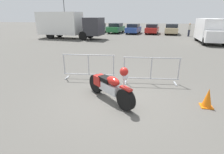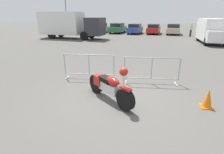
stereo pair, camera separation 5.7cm
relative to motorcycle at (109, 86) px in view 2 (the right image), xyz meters
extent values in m
plane|color=#54514C|center=(0.16, 0.13, -0.48)|extent=(120.00, 120.00, 0.00)
cylinder|color=black|center=(0.59, -0.52, -0.15)|extent=(0.61, 0.57, 0.65)
cylinder|color=black|center=(-0.59, 0.52, -0.15)|extent=(0.61, 0.57, 0.65)
cube|color=silver|center=(0.00, 0.00, -0.05)|extent=(0.80, 0.75, 0.28)
ellipsoid|color=#B21E19|center=(0.14, -0.12, 0.23)|extent=(0.60, 0.57, 0.26)
cube|color=black|center=(-0.14, 0.12, 0.19)|extent=(0.58, 0.56, 0.12)
cube|color=#B21E19|center=(-0.40, 0.35, 0.05)|extent=(0.49, 0.49, 0.32)
cube|color=#B21E19|center=(0.59, -0.52, 0.19)|extent=(0.40, 0.38, 0.06)
cylinder|color=silver|center=(0.51, -0.45, 0.33)|extent=(0.06, 0.06, 0.46)
sphere|color=silver|center=(0.55, -0.49, 0.51)|extent=(0.16, 0.16, 0.16)
sphere|color=#B21E19|center=(0.51, -0.45, 0.66)|extent=(0.24, 0.24, 0.24)
cylinder|color=#9EA0A5|center=(-1.30, 1.78, 0.57)|extent=(2.22, 0.28, 0.04)
cylinder|color=#9EA0A5|center=(-1.30, 1.78, -0.28)|extent=(2.22, 0.28, 0.04)
cylinder|color=#9EA0A5|center=(-2.36, 1.67, 0.15)|extent=(0.05, 0.05, 0.85)
cylinder|color=#9EA0A5|center=(-1.30, 1.78, 0.15)|extent=(0.05, 0.05, 0.85)
cylinder|color=#9EA0A5|center=(-0.24, 1.90, 0.15)|extent=(0.05, 0.05, 0.85)
cube|color=#9EA0A5|center=(-2.29, 1.68, -0.46)|extent=(0.11, 0.44, 0.03)
cube|color=#9EA0A5|center=(-0.31, 1.89, -0.46)|extent=(0.11, 0.44, 0.03)
cylinder|color=#9EA0A5|center=(1.30, 1.78, 0.57)|extent=(2.22, 0.28, 0.04)
cylinder|color=#9EA0A5|center=(1.30, 1.78, -0.28)|extent=(2.22, 0.28, 0.04)
cylinder|color=#9EA0A5|center=(0.24, 1.67, 0.15)|extent=(0.05, 0.05, 0.85)
cylinder|color=#9EA0A5|center=(1.30, 1.78, 0.15)|extent=(0.05, 0.05, 0.85)
cylinder|color=#9EA0A5|center=(2.36, 1.90, 0.15)|extent=(0.05, 0.05, 0.85)
cube|color=#9EA0A5|center=(0.31, 1.68, -0.46)|extent=(0.11, 0.44, 0.03)
cube|color=#9EA0A5|center=(2.29, 1.89, -0.46)|extent=(0.11, 0.44, 0.03)
cube|color=white|center=(-9.24, 14.84, 1.25)|extent=(5.19, 2.76, 2.50)
cube|color=#2D2D33|center=(-4.96, 14.43, 0.95)|extent=(2.00, 2.34, 1.90)
cylinder|color=black|center=(-5.80, 15.48, 0.00)|extent=(0.98, 0.37, 0.96)
cylinder|color=black|center=(-5.98, 13.56, 0.00)|extent=(0.98, 0.37, 0.96)
cylinder|color=black|center=(-10.00, 15.88, 0.00)|extent=(0.98, 0.37, 0.96)
cylinder|color=black|center=(-10.18, 13.95, 0.00)|extent=(0.98, 0.37, 0.96)
cube|color=white|center=(7.01, 14.52, 0.83)|extent=(2.15, 4.17, 2.00)
cube|color=white|center=(6.92, 12.02, 0.36)|extent=(1.93, 0.97, 1.00)
cylinder|color=black|center=(6.09, 12.45, -0.12)|extent=(0.27, 0.73, 0.72)
cylinder|color=black|center=(7.89, 15.69, -0.12)|extent=(0.27, 0.73, 0.72)
cylinder|color=black|center=(6.21, 15.75, -0.12)|extent=(0.27, 0.73, 0.72)
cube|color=yellow|center=(-9.42, 22.21, 0.09)|extent=(2.09, 4.18, 0.65)
cube|color=#1E232B|center=(-9.44, 22.07, 0.65)|extent=(1.73, 2.22, 0.47)
cylinder|color=black|center=(-9.95, 23.56, -0.18)|extent=(0.27, 0.62, 0.60)
cylinder|color=black|center=(-8.59, 23.40, -0.18)|extent=(0.27, 0.62, 0.60)
cylinder|color=black|center=(-10.25, 21.01, -0.18)|extent=(0.27, 0.62, 0.60)
cylinder|color=black|center=(-8.89, 20.85, -0.18)|extent=(0.27, 0.62, 0.60)
cube|color=#B7BABF|center=(-6.68, 22.66, 0.11)|extent=(2.17, 4.34, 0.68)
cube|color=#1E232B|center=(-6.69, 22.52, 0.69)|extent=(1.80, 2.30, 0.49)
cylinder|color=black|center=(-7.23, 24.07, -0.17)|extent=(0.28, 0.64, 0.62)
cylinder|color=black|center=(-5.81, 23.91, -0.17)|extent=(0.28, 0.64, 0.62)
cylinder|color=black|center=(-7.54, 21.42, -0.17)|extent=(0.28, 0.64, 0.62)
cylinder|color=black|center=(-6.12, 21.25, -0.17)|extent=(0.28, 0.64, 0.62)
cube|color=#236B38|center=(-3.93, 22.71, 0.14)|extent=(2.27, 4.55, 0.71)
cube|color=#1E232B|center=(-3.95, 22.55, 0.75)|extent=(1.88, 2.41, 0.51)
cylinder|color=black|center=(-4.51, 24.18, -0.15)|extent=(0.30, 0.67, 0.65)
cylinder|color=black|center=(-3.03, 24.01, -0.15)|extent=(0.30, 0.67, 0.65)
cylinder|color=black|center=(-4.83, 21.40, -0.15)|extent=(0.30, 0.67, 0.65)
cylinder|color=black|center=(-3.35, 21.23, -0.15)|extent=(0.30, 0.67, 0.65)
cube|color=#284799|center=(-1.19, 22.24, 0.12)|extent=(2.18, 4.37, 0.68)
cube|color=#1E232B|center=(-1.20, 22.10, 0.70)|extent=(1.81, 2.31, 0.49)
cylinder|color=black|center=(-1.74, 23.66, -0.17)|extent=(0.29, 0.65, 0.62)
cylinder|color=black|center=(-0.32, 23.50, -0.17)|extent=(0.29, 0.65, 0.62)
cylinder|color=black|center=(-2.05, 20.99, -0.17)|extent=(0.29, 0.65, 0.62)
cylinder|color=black|center=(-0.63, 20.83, -0.17)|extent=(0.29, 0.65, 0.62)
cube|color=#B21E19|center=(1.56, 22.55, 0.11)|extent=(2.15, 4.31, 0.67)
cube|color=#1E232B|center=(1.54, 22.40, 0.69)|extent=(1.78, 2.28, 0.48)
cylinder|color=black|center=(1.01, 23.94, -0.17)|extent=(0.28, 0.64, 0.62)
cylinder|color=black|center=(2.41, 23.78, -0.17)|extent=(0.28, 0.64, 0.62)
cylinder|color=black|center=(0.70, 21.31, -0.17)|extent=(0.28, 0.64, 0.62)
cylinder|color=black|center=(2.11, 21.15, -0.17)|extent=(0.28, 0.64, 0.62)
cube|color=tan|center=(4.30, 22.40, 0.13)|extent=(2.23, 4.46, 0.70)
cube|color=#1E232B|center=(4.29, 22.25, 0.73)|extent=(1.85, 2.36, 0.50)
cylinder|color=black|center=(3.73, 23.85, -0.16)|extent=(0.29, 0.66, 0.64)
cylinder|color=black|center=(5.19, 23.68, -0.16)|extent=(0.29, 0.66, 0.64)
cylinder|color=black|center=(3.42, 21.12, -0.16)|extent=(0.29, 0.66, 0.64)
cylinder|color=black|center=(4.87, 20.95, -0.16)|extent=(0.29, 0.66, 0.64)
cylinder|color=#262838|center=(6.20, 19.84, -0.05)|extent=(0.32, 0.32, 0.85)
cylinder|color=beige|center=(6.20, 19.84, 0.68)|extent=(0.45, 0.45, 0.62)
sphere|color=tan|center=(6.20, 19.84, 1.10)|extent=(0.22, 0.22, 0.22)
sphere|color=#286023|center=(8.28, 15.87, -0.02)|extent=(0.75, 0.75, 0.75)
sphere|color=#1E511E|center=(8.73, 15.73, 0.12)|extent=(1.09, 1.09, 1.09)
cube|color=orange|center=(2.96, 0.14, -0.46)|extent=(0.34, 0.34, 0.03)
cone|color=orange|center=(2.96, 0.14, -0.17)|extent=(0.28, 0.28, 0.56)
cylinder|color=#595B60|center=(-12.50, 22.92, 2.27)|extent=(0.12, 0.12, 5.50)
camera|label=1|loc=(1.11, -5.00, 2.12)|focal=28.00mm
camera|label=2|loc=(1.17, -4.99, 2.12)|focal=28.00mm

